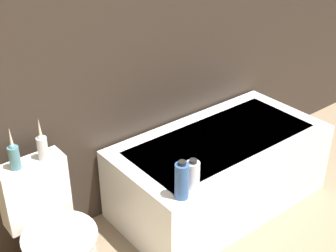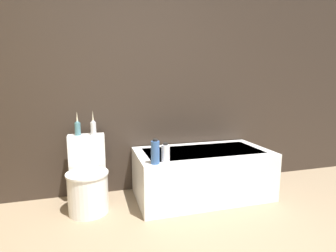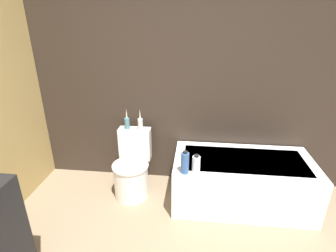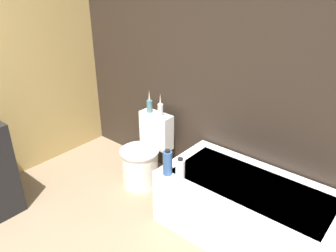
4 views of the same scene
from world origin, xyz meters
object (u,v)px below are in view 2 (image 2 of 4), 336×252
vase_gold (78,127)px  vase_silver (93,127)px  bathtub (202,173)px  shampoo_bottle_tall (155,152)px  shampoo_bottle_short (166,153)px  toilet (88,182)px

vase_gold → vase_silver: bearing=-1.4°
bathtub → vase_silver: bearing=169.9°
bathtub → shampoo_bottle_tall: 0.78m
vase_silver → shampoo_bottle_short: 0.83m
bathtub → vase_gold: size_ratio=5.93×
vase_gold → shampoo_bottle_tall: (0.69, -0.52, -0.18)m
bathtub → shampoo_bottle_short: bearing=-150.7°
toilet → shampoo_bottle_short: toilet is taller
bathtub → shampoo_bottle_short: shampoo_bottle_short is taller
toilet → vase_silver: vase_silver is taller
bathtub → vase_gold: bearing=170.9°
bathtub → shampoo_bottle_tall: (-0.61, -0.31, 0.37)m
shampoo_bottle_short → bathtub: bearing=29.3°
vase_silver → toilet: bearing=-113.2°
vase_gold → vase_silver: size_ratio=1.00×
toilet → shampoo_bottle_short: size_ratio=3.99×
shampoo_bottle_tall → bathtub: bearing=27.4°
toilet → shampoo_bottle_short: bearing=-23.0°
shampoo_bottle_short → vase_gold: bearing=148.4°
vase_gold → shampoo_bottle_short: (0.79, -0.49, -0.20)m
toilet → bathtub: bearing=-1.1°
bathtub → shampoo_bottle_tall: size_ratio=6.25×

